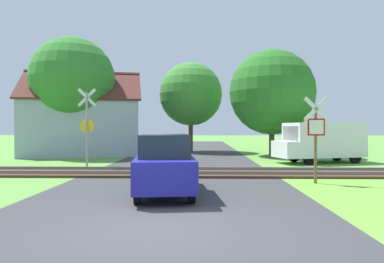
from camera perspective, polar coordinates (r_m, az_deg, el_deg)
ground_plane at (r=7.04m, az=-6.14°, el=-15.69°), size 160.00×160.00×0.00m
road_asphalt at (r=8.96m, az=-4.41°, el=-12.09°), size 7.98×80.00×0.01m
rail_track at (r=14.66m, az=-2.07°, el=-6.87°), size 60.00×2.60×0.22m
stop_sign_near at (r=12.81m, az=19.94°, el=-0.26°), size 0.88×0.15×3.07m
crossing_sign_far at (r=16.93m, az=-17.13°, el=1.26°), size 0.88×0.15×3.85m
house at (r=26.17m, az=-17.58°, el=0.95°), size 9.21×7.79×6.09m
tree_left at (r=25.05m, az=-19.26°, el=8.26°), size 5.67×5.67×8.16m
tree_right at (r=24.46m, az=13.16°, el=6.36°), size 5.88×5.88×7.36m
tree_center at (r=28.04m, az=-0.21°, el=6.23°), size 5.13×5.13×7.27m
mail_truck at (r=20.50m, az=20.74°, el=-1.45°), size 5.22×3.10×2.24m
parked_car at (r=10.28m, az=-4.64°, el=-5.41°), size 2.08×4.16×1.78m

